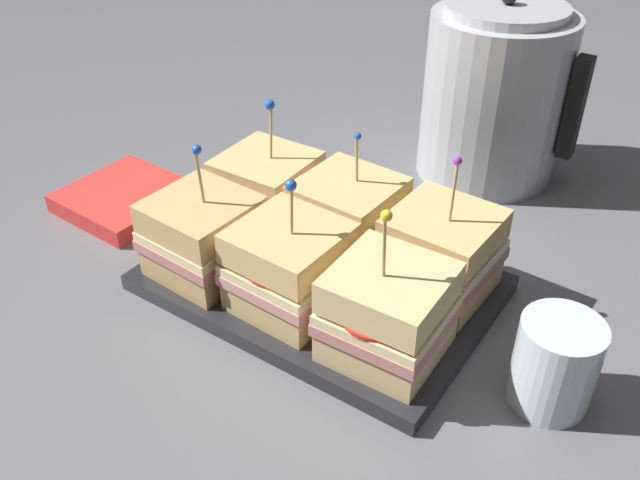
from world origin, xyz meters
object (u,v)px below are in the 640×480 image
(sandwich_front_right, at_px, (388,313))
(kettle_steel, at_px, (495,95))
(sandwich_back_center, at_px, (346,218))
(sandwich_back_right, at_px, (441,253))
(drinking_glass, at_px, (555,364))
(sandwich_front_left, at_px, (203,236))
(napkin_stack, at_px, (127,197))
(sandwich_back_left, at_px, (267,190))
(sandwich_front_center, at_px, (289,268))
(serving_platter, at_px, (320,283))

(sandwich_front_right, xyz_separation_m, kettle_steel, (-0.07, 0.42, 0.05))
(sandwich_front_right, height_order, sandwich_back_center, sandwich_front_right)
(sandwich_back_right, bearing_deg, drinking_glass, -24.98)
(sandwich_front_left, xyz_separation_m, sandwich_back_center, (0.11, 0.11, 0.00))
(sandwich_front_left, relative_size, drinking_glass, 1.74)
(sandwich_front_right, bearing_deg, napkin_stack, 171.72)
(sandwich_back_left, distance_m, kettle_steel, 0.34)
(sandwich_back_center, bearing_deg, sandwich_front_center, -89.36)
(sandwich_back_left, bearing_deg, sandwich_back_right, -0.43)
(sandwich_front_left, bearing_deg, sandwich_back_right, 26.52)
(sandwich_front_center, distance_m, sandwich_back_left, 0.16)
(sandwich_front_left, relative_size, sandwich_back_center, 1.03)
(serving_platter, bearing_deg, sandwich_front_left, -151.92)
(sandwich_front_left, xyz_separation_m, sandwich_front_right, (0.23, 0.00, 0.00))
(sandwich_front_left, relative_size, kettle_steel, 0.61)
(serving_platter, xyz_separation_m, sandwich_front_center, (-0.00, -0.05, 0.06))
(serving_platter, relative_size, drinking_glass, 4.08)
(sandwich_front_center, relative_size, napkin_stack, 1.02)
(sandwich_back_left, relative_size, drinking_glass, 1.79)
(serving_platter, bearing_deg, sandwich_back_right, 24.96)
(serving_platter, bearing_deg, kettle_steel, 83.32)
(drinking_glass, bearing_deg, napkin_stack, 178.24)
(sandwich_front_right, bearing_deg, sandwich_back_center, 135.93)
(sandwich_back_right, height_order, napkin_stack, sandwich_back_right)
(sandwich_back_right, xyz_separation_m, napkin_stack, (-0.43, -0.05, -0.05))
(sandwich_front_right, relative_size, sandwich_back_right, 0.99)
(napkin_stack, bearing_deg, sandwich_back_center, 9.59)
(sandwich_back_center, distance_m, kettle_steel, 0.31)
(drinking_glass, bearing_deg, sandwich_back_left, 169.45)
(sandwich_front_left, height_order, sandwich_back_right, sandwich_back_right)
(sandwich_back_left, distance_m, sandwich_back_center, 0.11)
(sandwich_back_center, distance_m, sandwich_back_right, 0.12)
(serving_platter, height_order, sandwich_front_right, sandwich_front_right)
(sandwich_back_right, bearing_deg, sandwich_back_left, 179.57)
(sandwich_back_left, bearing_deg, sandwich_front_right, -26.44)
(sandwich_front_left, relative_size, napkin_stack, 1.04)
(sandwich_front_left, xyz_separation_m, napkin_stack, (-0.20, 0.06, -0.05))
(sandwich_front_center, xyz_separation_m, kettle_steel, (0.04, 0.41, 0.05))
(sandwich_back_left, xyz_separation_m, napkin_stack, (-0.20, -0.05, -0.05))
(sandwich_front_right, bearing_deg, serving_platter, 153.00)
(serving_platter, relative_size, sandwich_back_center, 2.42)
(napkin_stack, bearing_deg, sandwich_back_left, 14.97)
(sandwich_front_center, height_order, drinking_glass, sandwich_front_center)
(sandwich_back_left, xyz_separation_m, sandwich_back_center, (0.11, -0.00, 0.00))
(drinking_glass, height_order, napkin_stack, drinking_glass)
(kettle_steel, bearing_deg, sandwich_front_left, -110.23)
(kettle_steel, bearing_deg, sandwich_back_right, -76.38)
(serving_platter, height_order, napkin_stack, napkin_stack)
(sandwich_back_center, relative_size, sandwich_back_right, 0.92)
(sandwich_front_center, relative_size, sandwich_back_center, 1.01)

